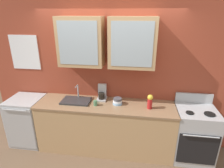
{
  "coord_description": "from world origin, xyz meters",
  "views": [
    {
      "loc": [
        0.54,
        -2.87,
        2.44
      ],
      "look_at": [
        0.12,
        0.0,
        1.32
      ],
      "focal_mm": 29.74,
      "sensor_mm": 36.0,
      "label": 1
    }
  ],
  "objects_px": {
    "stove_range": "(193,134)",
    "cup_near_sink": "(96,103)",
    "sink_faucet": "(76,100)",
    "coffee_maker": "(102,94)",
    "vase": "(150,101)",
    "dishwasher": "(28,120)",
    "bowl_stack": "(118,101)"
  },
  "relations": [
    {
      "from": "bowl_stack",
      "to": "coffee_maker",
      "type": "distance_m",
      "value": 0.35
    },
    {
      "from": "bowl_stack",
      "to": "coffee_maker",
      "type": "xyz_separation_m",
      "value": [
        -0.31,
        0.16,
        0.05
      ]
    },
    {
      "from": "coffee_maker",
      "to": "cup_near_sink",
      "type": "bearing_deg",
      "value": -103.09
    },
    {
      "from": "cup_near_sink",
      "to": "bowl_stack",
      "type": "bearing_deg",
      "value": 15.84
    },
    {
      "from": "bowl_stack",
      "to": "cup_near_sink",
      "type": "distance_m",
      "value": 0.38
    },
    {
      "from": "stove_range",
      "to": "bowl_stack",
      "type": "relative_size",
      "value": 6.67
    },
    {
      "from": "vase",
      "to": "coffee_maker",
      "type": "relative_size",
      "value": 0.87
    },
    {
      "from": "bowl_stack",
      "to": "cup_near_sink",
      "type": "bearing_deg",
      "value": -164.16
    },
    {
      "from": "sink_faucet",
      "to": "cup_near_sink",
      "type": "bearing_deg",
      "value": -14.79
    },
    {
      "from": "coffee_maker",
      "to": "sink_faucet",
      "type": "bearing_deg",
      "value": -159.46
    },
    {
      "from": "vase",
      "to": "dishwasher",
      "type": "relative_size",
      "value": 0.27
    },
    {
      "from": "stove_range",
      "to": "cup_near_sink",
      "type": "xyz_separation_m",
      "value": [
        -1.7,
        -0.07,
        0.5
      ]
    },
    {
      "from": "vase",
      "to": "dishwasher",
      "type": "height_order",
      "value": "vase"
    },
    {
      "from": "stove_range",
      "to": "bowl_stack",
      "type": "height_order",
      "value": "stove_range"
    },
    {
      "from": "sink_faucet",
      "to": "vase",
      "type": "relative_size",
      "value": 2.04
    },
    {
      "from": "cup_near_sink",
      "to": "coffee_maker",
      "type": "distance_m",
      "value": 0.28
    },
    {
      "from": "vase",
      "to": "coffee_maker",
      "type": "distance_m",
      "value": 0.89
    },
    {
      "from": "stove_range",
      "to": "cup_near_sink",
      "type": "height_order",
      "value": "stove_range"
    },
    {
      "from": "bowl_stack",
      "to": "coffee_maker",
      "type": "relative_size",
      "value": 0.57
    },
    {
      "from": "sink_faucet",
      "to": "dishwasher",
      "type": "bearing_deg",
      "value": -177.9
    },
    {
      "from": "sink_faucet",
      "to": "coffee_maker",
      "type": "height_order",
      "value": "coffee_maker"
    },
    {
      "from": "coffee_maker",
      "to": "vase",
      "type": "bearing_deg",
      "value": -15.8
    },
    {
      "from": "sink_faucet",
      "to": "bowl_stack",
      "type": "distance_m",
      "value": 0.75
    },
    {
      "from": "bowl_stack",
      "to": "cup_near_sink",
      "type": "relative_size",
      "value": 1.64
    },
    {
      "from": "sink_faucet",
      "to": "dishwasher",
      "type": "xyz_separation_m",
      "value": [
        -1.0,
        -0.04,
        -0.49
      ]
    },
    {
      "from": "sink_faucet",
      "to": "bowl_stack",
      "type": "xyz_separation_m",
      "value": [
        0.75,
        0.0,
        0.03
      ]
    },
    {
      "from": "stove_range",
      "to": "vase",
      "type": "bearing_deg",
      "value": -176.84
    },
    {
      "from": "sink_faucet",
      "to": "vase",
      "type": "bearing_deg",
      "value": -3.33
    },
    {
      "from": "stove_range",
      "to": "bowl_stack",
      "type": "bearing_deg",
      "value": 178.43
    },
    {
      "from": "cup_near_sink",
      "to": "stove_range",
      "type": "bearing_deg",
      "value": 2.3
    },
    {
      "from": "stove_range",
      "to": "sink_faucet",
      "type": "distance_m",
      "value": 2.14
    },
    {
      "from": "sink_faucet",
      "to": "coffee_maker",
      "type": "xyz_separation_m",
      "value": [
        0.45,
        0.17,
        0.09
      ]
    }
  ]
}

